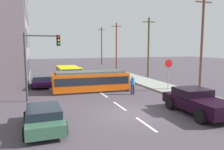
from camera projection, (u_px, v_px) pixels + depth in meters
ground_plane at (92, 87)px, 23.32m from camera, size 120.00×120.00×0.00m
sidewalk_curb_right at (169, 89)px, 21.77m from camera, size 3.20×36.00×0.14m
lane_stripe_0 at (146, 124)px, 12.07m from camera, size 0.16×2.40×0.01m
lane_stripe_1 at (119, 106)px, 15.82m from camera, size 0.16×2.40×0.01m
lane_stripe_2 at (103, 95)px, 19.57m from camera, size 0.16×2.40×0.01m
lane_stripe_3 at (84, 81)px, 27.08m from camera, size 0.16×2.40×0.01m
lane_stripe_4 at (76, 75)px, 32.70m from camera, size 0.16×2.40×0.01m
streetcar_tram at (90, 81)px, 21.11m from camera, size 7.15×2.77×1.92m
city_bus at (69, 73)px, 27.29m from camera, size 2.59×5.67×1.76m
pedestrian_crossing at (133, 84)px, 19.57m from camera, size 0.51×0.36×1.67m
pickup_truck_parked at (197, 102)px, 13.85m from camera, size 2.36×5.04×1.55m
parked_sedan_near at (44, 117)px, 11.34m from camera, size 2.05×4.25×1.19m
parked_sedan_mid at (42, 81)px, 23.47m from camera, size 2.08×4.36×1.19m
stop_sign at (168, 68)px, 20.87m from camera, size 0.76×0.07×2.88m
traffic_light_mast at (39, 54)px, 17.06m from camera, size 2.71×0.33×5.24m
utility_pole_near at (202, 42)px, 21.16m from camera, size 1.80×0.24×8.96m
utility_pole_mid at (149, 46)px, 30.74m from camera, size 1.80×0.24×8.19m
utility_pole_far at (116, 45)px, 40.92m from camera, size 1.80×0.24×8.55m
utility_pole_distant at (102, 45)px, 52.39m from camera, size 1.80×0.24×8.79m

